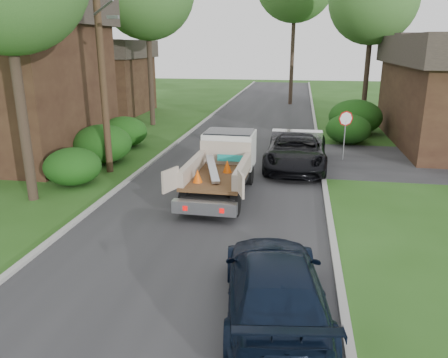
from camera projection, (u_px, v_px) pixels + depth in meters
name	position (u px, v px, depth m)	size (l,w,h in m)	color
ground	(204.00, 221.00, 14.42)	(120.00, 120.00, 0.00)	#244E16
road	(243.00, 151.00, 23.83)	(8.00, 90.00, 0.02)	#28282B
curb_left	(171.00, 147.00, 24.48)	(0.20, 90.00, 0.12)	#9E9E99
curb_right	(320.00, 153.00, 23.15)	(0.20, 90.00, 0.12)	#9E9E99
stop_sign	(345.00, 125.00, 21.52)	(0.71, 0.32, 2.48)	slate
utility_pole	(101.00, 55.00, 18.47)	(2.42, 1.25, 10.00)	#382619
house_left_far	(102.00, 76.00, 36.42)	(7.56, 7.56, 6.00)	#321D14
hedge_left_a	(73.00, 166.00, 18.03)	(2.34, 2.34, 1.53)	#0F3E0E
hedge_left_b	(102.00, 144.00, 21.32)	(2.86, 2.86, 1.87)	#0F3E0E
hedge_left_c	(124.00, 132.00, 24.69)	(2.60, 2.60, 1.70)	#0F3E0E
hedge_right_a	(348.00, 129.00, 25.46)	(2.60, 2.60, 1.70)	#0F3E0E
hedge_right_b	(355.00, 117.00, 28.09)	(3.38, 3.38, 2.21)	#0F3E0E
flatbed_truck	(225.00, 161.00, 17.31)	(2.69, 5.76, 2.17)	black
black_pickup	(296.00, 150.00, 20.45)	(2.74, 5.95, 1.65)	black
navy_suv	(275.00, 286.00, 9.17)	(2.08, 5.13, 1.49)	black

